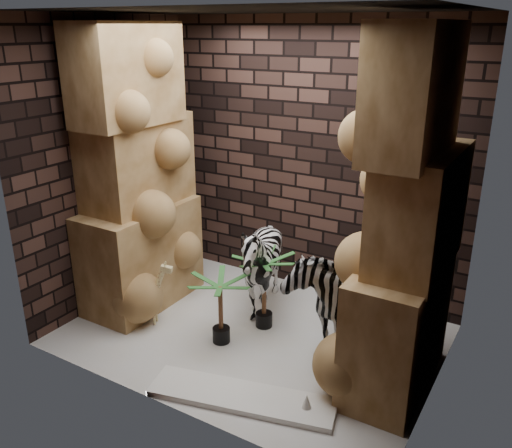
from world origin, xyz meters
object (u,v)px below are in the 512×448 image
Objects in this scene: palm_back at (221,310)px; giraffe_toy at (145,291)px; zebra_right at (331,279)px; surfboard at (242,397)px; zebra_left at (261,272)px; palm_front at (264,291)px.

giraffe_toy is at bearing -173.29° from palm_back.
zebra_right is at bearing -2.32° from giraffe_toy.
palm_back is 0.45× the size of surfboard.
palm_back is (-0.88, -0.54, -0.32)m from zebra_right.
giraffe_toy is at bearing -170.57° from zebra_right.
palm_back reaches higher than surfboard.
zebra_left is 0.64m from palm_back.
giraffe_toy is 0.89× the size of palm_front.
palm_front is 1.22m from surfboard.
palm_front is 0.52× the size of surfboard.
palm_back is (-0.08, -0.61, -0.17)m from zebra_left.
palm_back is (0.86, 0.10, -0.01)m from giraffe_toy.
zebra_left is at bearing 164.13° from zebra_right.
zebra_right reaches higher than zebra_left.
giraffe_toy reaches higher than palm_back.
zebra_right is 0.82m from zebra_left.
giraffe_toy is at bearing -120.19° from zebra_left.
palm_front is (-0.67, -0.08, -0.27)m from zebra_right.
zebra_left is at bearing 82.15° from palm_back.
palm_front is (0.13, -0.15, -0.12)m from zebra_left.
zebra_right is 1.17× the size of zebra_left.
giraffe_toy is 1.62m from surfboard.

